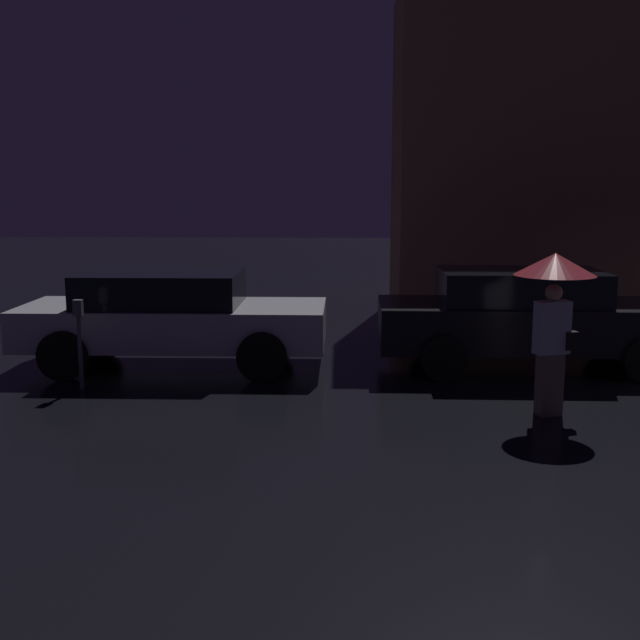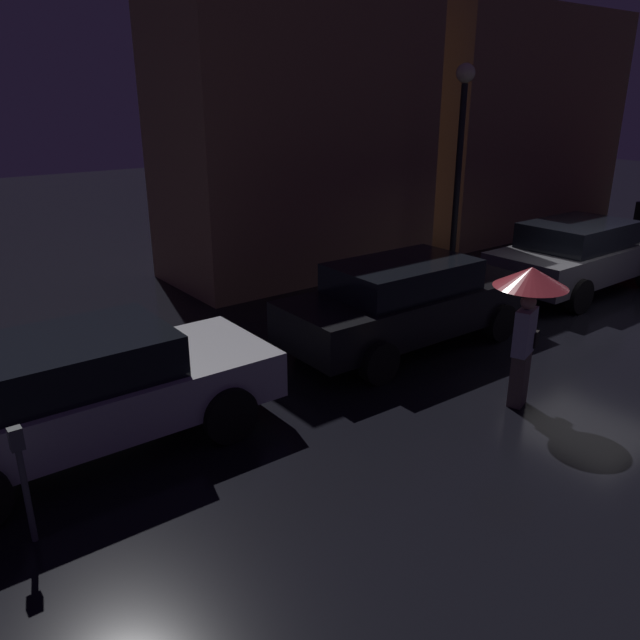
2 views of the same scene
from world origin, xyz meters
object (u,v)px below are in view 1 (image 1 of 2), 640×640
parked_car_silver (171,316)px  pedestrian_with_umbrella (554,290)px  parked_car_black (529,317)px  parking_meter (79,334)px

parked_car_silver → pedestrian_with_umbrella: pedestrian_with_umbrella is taller
parked_car_black → pedestrian_with_umbrella: 2.64m
parked_car_silver → parked_car_black: 5.43m
parked_car_silver → pedestrian_with_umbrella: (5.11, -2.47, 0.76)m
parked_car_black → pedestrian_with_umbrella: pedestrian_with_umbrella is taller
parked_car_black → parking_meter: 6.55m
parked_car_silver → parking_meter: parked_car_silver is taller
pedestrian_with_umbrella → parking_meter: 6.23m
parked_car_black → parking_meter: parked_car_black is taller
parked_car_black → parking_meter: size_ratio=3.74×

